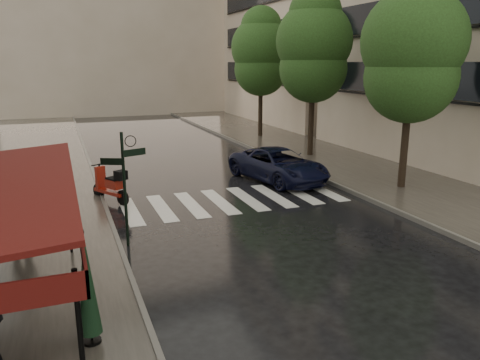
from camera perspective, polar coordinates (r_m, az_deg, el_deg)
ground at (r=10.72m, az=-4.61°, el=-12.69°), size 120.00×120.00×0.00m
sidewalk_near at (r=21.80m, az=-25.48°, el=0.11°), size 6.00×60.00×0.12m
sidewalk_far at (r=25.27m, az=9.99°, el=3.05°), size 5.50×60.00×0.12m
curb_near at (r=21.75m, az=-17.48°, el=0.86°), size 0.12×60.00×0.16m
curb_far at (r=23.95m, az=4.23°, el=2.66°), size 0.12×60.00×0.16m
crosswalk at (r=16.90m, az=-0.80°, el=-2.44°), size 7.85×3.20×0.01m
signpost at (r=12.64m, az=-13.91°, el=0.00°), size 1.17×0.29×3.10m
haussmann_far at (r=40.31m, az=7.82°, el=20.32°), size 8.00×16.00×18.50m
backdrop_building at (r=47.81m, az=-15.20°, el=19.89°), size 22.00×6.00×20.00m
tree_near at (r=18.76m, az=20.33°, el=14.80°), size 3.80×3.80×7.99m
tree_mid at (r=24.44m, az=8.99°, el=15.77°), size 3.80×3.80×8.34m
tree_far at (r=30.79m, az=2.57°, el=15.30°), size 3.80×3.80×8.16m
pedestrian_with_umbrella at (r=13.19m, az=-25.82°, el=-0.67°), size 1.10×1.11×2.50m
scooter at (r=17.13m, az=-15.45°, el=-0.68°), size 1.13×1.75×1.29m
parked_car at (r=19.61m, az=4.69°, el=1.86°), size 3.25×5.22×1.35m
parasol_back at (r=8.42m, az=-18.13°, el=-11.91°), size 0.38×0.38×2.06m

